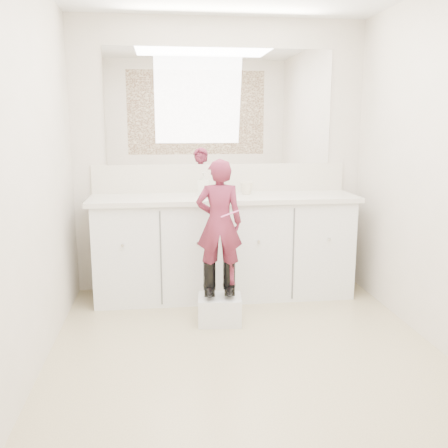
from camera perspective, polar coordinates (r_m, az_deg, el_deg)
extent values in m
plane|color=#948361|center=(3.38, 2.67, -14.90)|extent=(3.00, 3.00, 0.00)
plane|color=beige|center=(4.53, -0.44, 7.64)|extent=(2.60, 0.00, 2.60)
plane|color=beige|center=(1.61, 12.21, 0.42)|extent=(2.60, 0.00, 2.60)
plane|color=beige|center=(3.10, -21.63, 5.08)|extent=(0.00, 3.00, 3.00)
cube|color=silver|center=(4.38, -0.01, -2.78)|extent=(2.20, 0.55, 0.85)
cube|color=beige|center=(4.28, 0.02, 2.96)|extent=(2.28, 0.58, 0.04)
cube|color=beige|center=(4.53, -0.42, 5.29)|extent=(2.28, 0.03, 0.25)
cube|color=white|center=(4.51, -0.43, 13.21)|extent=(2.00, 0.02, 1.00)
cube|color=#472819|center=(1.59, 12.79, 16.58)|extent=(2.00, 0.01, 1.20)
cylinder|color=silver|center=(4.43, -0.25, 4.17)|extent=(0.08, 0.08, 0.10)
imported|color=beige|center=(4.38, 2.62, 4.13)|extent=(0.14, 0.14, 0.11)
imported|color=silver|center=(4.29, -2.30, 4.61)|extent=(0.12, 0.12, 0.20)
cube|color=silver|center=(3.87, -0.50, -9.74)|extent=(0.35, 0.30, 0.21)
imported|color=#9D3052|center=(3.70, -0.55, 0.18)|extent=(0.36, 0.26, 0.94)
cylinder|color=pink|center=(3.61, 0.70, 1.18)|extent=(0.14, 0.02, 0.06)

